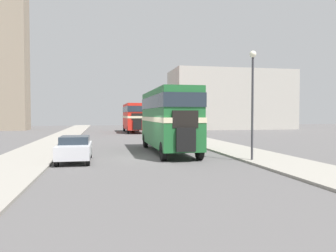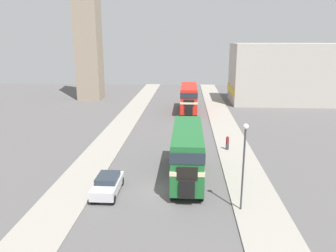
# 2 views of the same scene
# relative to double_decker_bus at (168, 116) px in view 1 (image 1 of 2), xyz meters

# --- Properties ---
(ground_plane) EXTENTS (120.00, 120.00, 0.00)m
(ground_plane) POSITION_rel_double_decker_bus_xyz_m (-1.89, -2.68, -2.47)
(ground_plane) COLOR #565454
(sidewalk_right) EXTENTS (3.50, 120.00, 0.12)m
(sidewalk_right) POSITION_rel_double_decker_bus_xyz_m (4.86, -2.68, -2.41)
(sidewalk_right) COLOR gray
(sidewalk_right) RESTS_ON ground_plane
(sidewalk_left) EXTENTS (3.50, 120.00, 0.12)m
(sidewalk_left) POSITION_rel_double_decker_bus_xyz_m (-8.64, -2.68, -2.41)
(sidewalk_left) COLOR gray
(sidewalk_left) RESTS_ON ground_plane
(double_decker_bus) EXTENTS (2.39, 9.57, 4.16)m
(double_decker_bus) POSITION_rel_double_decker_bus_xyz_m (0.00, 0.00, 0.00)
(double_decker_bus) COLOR #1E602D
(double_decker_bus) RESTS_ON ground_plane
(bus_distant) EXTENTS (2.51, 10.04, 4.09)m
(bus_distant) POSITION_rel_double_decker_bus_xyz_m (0.17, 25.78, -0.03)
(bus_distant) COLOR red
(bus_distant) RESTS_ON ground_plane
(car_parked_near) EXTENTS (1.71, 3.91, 1.39)m
(car_parked_near) POSITION_rel_double_decker_bus_xyz_m (-5.82, -3.18, -1.75)
(car_parked_near) COLOR silver
(car_parked_near) RESTS_ON ground_plane
(pedestrian_walking) EXTENTS (0.31, 0.31, 1.54)m
(pedestrian_walking) POSITION_rel_double_decker_bus_xyz_m (4.08, 7.02, -1.48)
(pedestrian_walking) COLOR #282833
(pedestrian_walking) RESTS_ON sidewalk_right
(street_lamp) EXTENTS (0.36, 0.36, 5.86)m
(street_lamp) POSITION_rel_double_decker_bus_xyz_m (3.59, -5.17, 1.48)
(street_lamp) COLOR #38383D
(street_lamp) RESTS_ON sidewalk_right
(church_tower) EXTENTS (4.47, 4.47, 37.20)m
(church_tower) POSITION_rel_double_decker_bus_xyz_m (-18.45, 36.22, 16.49)
(church_tower) COLOR gray
(church_tower) RESTS_ON ground_plane
(shop_building_block) EXTENTS (21.53, 9.73, 10.41)m
(shop_building_block) POSITION_rel_double_decker_bus_xyz_m (18.52, 34.33, 2.73)
(shop_building_block) COLOR #B2ADA3
(shop_building_block) RESTS_ON ground_plane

